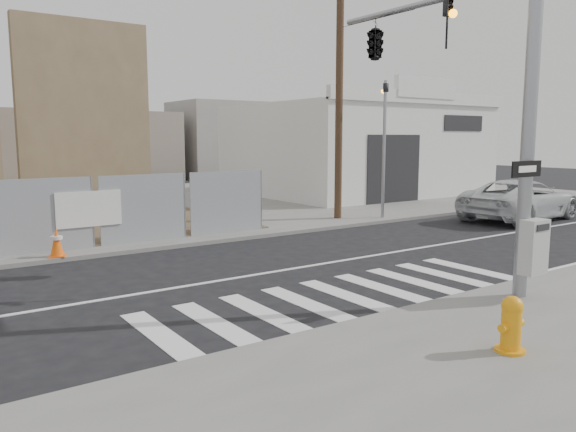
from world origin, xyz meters
TOP-DOWN VIEW (x-y plane):
  - ground at (0.00, 0.00)m, footprint 100.00×100.00m
  - sidewalk_far at (0.00, 14.00)m, footprint 50.00×20.00m
  - signal_pole at (2.49, -2.05)m, footprint 0.96×5.87m
  - far_signal_pole at (8.00, 4.60)m, footprint 0.16×0.20m
  - concrete_wall_right at (-0.50, 14.08)m, footprint 5.50×1.30m
  - auto_shop at (14.00, 12.97)m, footprint 12.00×10.20m
  - utility_pole_right at (6.50, 5.50)m, footprint 1.60×0.28m
  - fire_hydrant at (-0.23, -6.41)m, footprint 0.51×0.47m
  - suv at (12.57, 1.67)m, footprint 5.88×3.12m
  - traffic_cone_c at (-4.06, 4.22)m, footprint 0.51×0.51m
  - traffic_cone_d at (0.56, 5.47)m, footprint 0.47×0.47m

SIDE VIEW (x-z plane):
  - ground at x=0.00m, z-range 0.00..0.00m
  - sidewalk_far at x=0.00m, z-range 0.00..0.12m
  - traffic_cone_d at x=0.56m, z-range 0.11..0.86m
  - traffic_cone_c at x=-4.06m, z-range 0.11..0.88m
  - fire_hydrant at x=-0.23m, z-range 0.11..0.94m
  - suv at x=12.57m, z-range 0.00..1.57m
  - auto_shop at x=14.00m, z-range -0.44..5.51m
  - concrete_wall_right at x=-0.50m, z-range -0.62..7.38m
  - far_signal_pole at x=8.00m, z-range 0.68..6.28m
  - signal_pole at x=2.49m, z-range 1.28..8.28m
  - utility_pole_right at x=6.50m, z-range 0.20..10.20m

